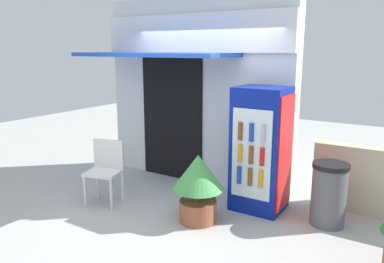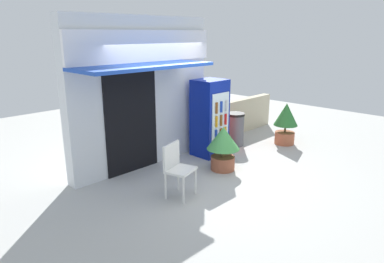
{
  "view_description": "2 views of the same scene",
  "coord_description": "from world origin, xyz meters",
  "px_view_note": "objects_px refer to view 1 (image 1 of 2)",
  "views": [
    {
      "loc": [
        3.0,
        -3.95,
        2.21
      ],
      "look_at": [
        0.35,
        0.24,
        1.13
      ],
      "focal_mm": 35.27,
      "sensor_mm": 36.0,
      "label": 1
    },
    {
      "loc": [
        -4.58,
        -4.21,
        2.7
      ],
      "look_at": [
        0.02,
        0.27,
        0.87
      ],
      "focal_mm": 32.45,
      "sensor_mm": 36.0,
      "label": 2
    }
  ],
  "objects_px": {
    "plastic_chair": "(106,166)",
    "trash_bin": "(329,194)",
    "drink_cooler": "(261,150)",
    "potted_plant_near_shop": "(198,182)"
  },
  "relations": [
    {
      "from": "potted_plant_near_shop",
      "to": "trash_bin",
      "type": "distance_m",
      "value": 1.67
    },
    {
      "from": "potted_plant_near_shop",
      "to": "drink_cooler",
      "type": "bearing_deg",
      "value": 57.62
    },
    {
      "from": "drink_cooler",
      "to": "potted_plant_near_shop",
      "type": "relative_size",
      "value": 1.91
    },
    {
      "from": "plastic_chair",
      "to": "trash_bin",
      "type": "distance_m",
      "value": 3.08
    },
    {
      "from": "drink_cooler",
      "to": "potted_plant_near_shop",
      "type": "bearing_deg",
      "value": -122.38
    },
    {
      "from": "plastic_chair",
      "to": "potted_plant_near_shop",
      "type": "distance_m",
      "value": 1.47
    },
    {
      "from": "trash_bin",
      "to": "drink_cooler",
      "type": "bearing_deg",
      "value": 179.84
    },
    {
      "from": "drink_cooler",
      "to": "plastic_chair",
      "type": "height_order",
      "value": "drink_cooler"
    },
    {
      "from": "drink_cooler",
      "to": "trash_bin",
      "type": "xyz_separation_m",
      "value": [
        0.94,
        -0.0,
        -0.45
      ]
    },
    {
      "from": "plastic_chair",
      "to": "trash_bin",
      "type": "bearing_deg",
      "value": 18.77
    }
  ]
}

